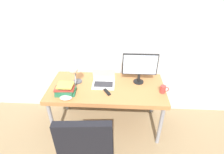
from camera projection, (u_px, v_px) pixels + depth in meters
ground_plane at (105, 143)px, 2.48m from camera, size 12.00×12.00×0.00m
wall_back at (109, 36)px, 2.48m from camera, size 8.00×0.05×2.60m
desk at (107, 90)px, 2.44m from camera, size 1.59×0.74×0.72m
laptop at (104, 81)px, 2.43m from camera, size 0.31×0.23×0.24m
monitor at (140, 66)px, 2.37m from camera, size 0.48×0.15×0.44m
desk_lamp at (74, 70)px, 2.27m from camera, size 0.13×0.26×0.36m
office_chair at (87, 149)px, 1.75m from camera, size 0.59×0.59×1.05m
book_stack at (65, 89)px, 2.24m from camera, size 0.27×0.20×0.14m
tv_remote at (107, 92)px, 2.29m from camera, size 0.11×0.14×0.02m
mug at (163, 89)px, 2.27m from camera, size 0.12×0.07×0.10m
game_controller at (66, 98)px, 2.17m from camera, size 0.15×0.10×0.04m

